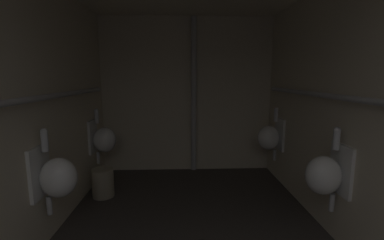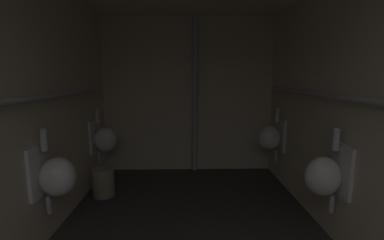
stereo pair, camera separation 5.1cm
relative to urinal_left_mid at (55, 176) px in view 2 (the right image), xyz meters
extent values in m
cube|color=beige|center=(-0.18, -0.03, 0.54)|extent=(0.06, 3.95, 2.35)
cube|color=beige|center=(2.47, -0.03, 0.54)|extent=(0.06, 3.95, 2.35)
cube|color=beige|center=(1.15, 1.92, 0.54)|extent=(2.71, 0.06, 2.35)
ellipsoid|color=white|center=(0.02, 0.00, -0.01)|extent=(0.30, 0.26, 0.34)
cube|color=white|center=(-0.13, 0.00, 0.04)|extent=(0.03, 0.30, 0.44)
cylinder|color=silver|center=(-0.07, 0.00, 0.30)|extent=(0.06, 0.06, 0.16)
sphere|color=silver|center=(-0.07, 0.00, 0.38)|extent=(0.06, 0.06, 0.06)
cylinder|color=#B2B2B2|center=(-0.08, 0.00, -0.26)|extent=(0.04, 0.04, 0.16)
ellipsoid|color=white|center=(0.02, 1.35, -0.01)|extent=(0.30, 0.26, 0.34)
cube|color=white|center=(-0.13, 1.35, 0.04)|extent=(0.03, 0.30, 0.44)
cylinder|color=silver|center=(-0.07, 1.35, 0.30)|extent=(0.06, 0.06, 0.16)
sphere|color=silver|center=(-0.07, 1.35, 0.38)|extent=(0.06, 0.06, 0.06)
cylinder|color=#B2B2B2|center=(-0.08, 1.35, -0.26)|extent=(0.04, 0.04, 0.16)
ellipsoid|color=white|center=(2.27, -0.04, -0.01)|extent=(0.30, 0.26, 0.34)
cube|color=white|center=(2.43, -0.04, 0.04)|extent=(0.03, 0.30, 0.44)
cylinder|color=silver|center=(2.36, -0.04, 0.30)|extent=(0.06, 0.06, 0.16)
sphere|color=silver|center=(2.36, -0.04, 0.38)|extent=(0.06, 0.06, 0.06)
cylinder|color=#B2B2B2|center=(2.37, -0.04, -0.26)|extent=(0.04, 0.04, 0.16)
ellipsoid|color=white|center=(2.27, 1.38, -0.01)|extent=(0.30, 0.26, 0.34)
cube|color=white|center=(2.43, 1.38, 0.04)|extent=(0.03, 0.30, 0.44)
cylinder|color=silver|center=(2.36, 1.38, 0.30)|extent=(0.06, 0.06, 0.16)
sphere|color=silver|center=(2.36, 1.38, 0.38)|extent=(0.06, 0.06, 0.06)
cylinder|color=#B2B2B2|center=(2.37, 1.38, -0.26)|extent=(0.04, 0.04, 0.16)
cylinder|color=#B2B2B2|center=(-0.09, 0.00, 0.66)|extent=(0.05, 3.11, 0.05)
sphere|color=#B2B2B2|center=(-0.09, 1.55, 0.66)|extent=(0.06, 0.06, 0.06)
cylinder|color=#B2B2B2|center=(2.38, -0.01, 0.66)|extent=(0.05, 3.19, 0.05)
sphere|color=#B2B2B2|center=(2.38, 1.58, 0.66)|extent=(0.06, 0.06, 0.06)
cylinder|color=#B2B2B2|center=(1.25, 1.81, 0.54)|extent=(0.08, 0.08, 2.30)
cylinder|color=#9E937A|center=(0.09, 0.96, -0.46)|extent=(0.26, 0.26, 0.35)
camera|label=1|loc=(1.06, -2.15, 0.83)|focal=24.59mm
camera|label=2|loc=(1.11, -2.15, 0.83)|focal=24.59mm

